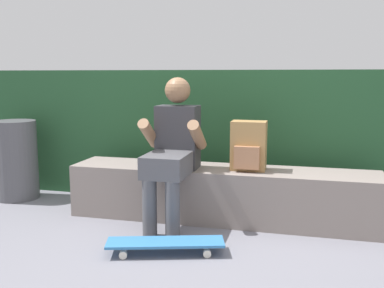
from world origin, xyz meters
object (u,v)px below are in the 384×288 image
Objects in this scene: person_skater at (173,147)px; trash_bin at (16,160)px; skateboard_near_person at (165,243)px; backpack_on_bench at (249,147)px; bench_main at (222,194)px.

trash_bin is (-1.72, 0.36, -0.26)m from person_skater.
skateboard_near_person is (0.12, -0.60, -0.57)m from person_skater.
backpack_on_bench is at bearing 60.37° from skateboard_near_person.
person_skater is at bearing -149.23° from bench_main.
trash_bin is (-2.30, 0.15, -0.25)m from backpack_on_bench.
backpack_on_bench is 0.52× the size of trash_bin.
skateboard_near_person is 2.10m from trash_bin.
trash_bin is at bearing 152.56° from skateboard_near_person.
person_skater reaches higher than bench_main.
person_skater is 2.98× the size of backpack_on_bench.
trash_bin is (-2.08, 0.14, 0.17)m from bench_main.
backpack_on_bench is at bearing -2.49° from bench_main.
person_skater is 0.83m from skateboard_near_person.
bench_main is 0.86m from skateboard_near_person.
backpack_on_bench is (0.22, -0.01, 0.41)m from bench_main.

